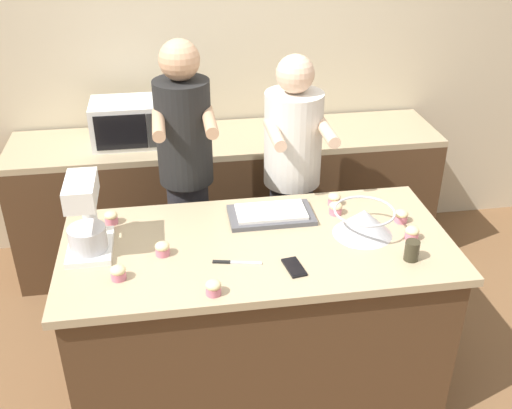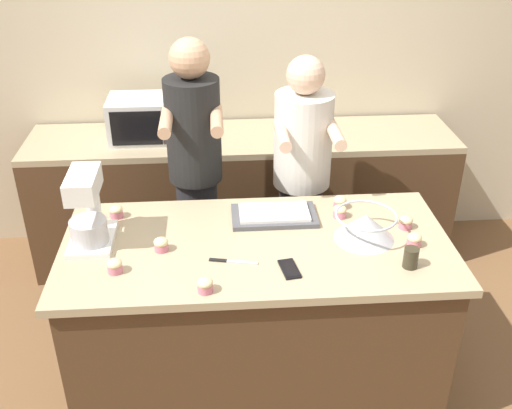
{
  "view_description": "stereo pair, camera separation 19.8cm",
  "coord_description": "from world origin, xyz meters",
  "views": [
    {
      "loc": [
        -0.37,
        -2.33,
        2.43
      ],
      "look_at": [
        0.0,
        0.04,
        1.09
      ],
      "focal_mm": 42.0,
      "sensor_mm": 36.0,
      "label": 1
    },
    {
      "loc": [
        -0.17,
        -2.35,
        2.43
      ],
      "look_at": [
        0.0,
        0.04,
        1.09
      ],
      "focal_mm": 42.0,
      "sensor_mm": 36.0,
      "label": 2
    }
  ],
  "objects": [
    {
      "name": "back_wall",
      "position": [
        0.0,
        1.63,
        1.35
      ],
      "size": [
        10.0,
        0.06,
        2.7
      ],
      "color": "beige",
      "rests_on": "ground_plane"
    },
    {
      "name": "cupcake_2",
      "position": [
        -0.24,
        -0.36,
        0.94
      ],
      "size": [
        0.07,
        0.07,
        0.07
      ],
      "color": "#D17084",
      "rests_on": "island_counter"
    },
    {
      "name": "microwave_oven",
      "position": [
        -0.62,
        1.28,
        1.05
      ],
      "size": [
        0.46,
        0.33,
        0.27
      ],
      "color": "silver",
      "rests_on": "back_counter"
    },
    {
      "name": "cupcake_1",
      "position": [
        -0.63,
        -0.19,
        0.94
      ],
      "size": [
        0.07,
        0.07,
        0.07
      ],
      "color": "#D17084",
      "rests_on": "island_counter"
    },
    {
      "name": "drinking_glass",
      "position": [
        0.66,
        -0.24,
        0.96
      ],
      "size": [
        0.07,
        0.07,
        0.09
      ],
      "color": "#332D1E",
      "rests_on": "island_counter"
    },
    {
      "name": "cell_phone",
      "position": [
        0.13,
        -0.23,
        0.91
      ],
      "size": [
        0.09,
        0.15,
        0.01
      ],
      "color": "black",
      "rests_on": "island_counter"
    },
    {
      "name": "person_left",
      "position": [
        -0.29,
        0.66,
        0.92
      ],
      "size": [
        0.32,
        0.49,
        1.71
      ],
      "color": "#232328",
      "rests_on": "ground_plane"
    },
    {
      "name": "cupcake_7",
      "position": [
        0.73,
        -0.08,
        0.94
      ],
      "size": [
        0.07,
        0.07,
        0.07
      ],
      "color": "#D17084",
      "rests_on": "island_counter"
    },
    {
      "name": "island_counter",
      "position": [
        0.0,
        0.0,
        0.46
      ],
      "size": [
        1.83,
        0.87,
        0.91
      ],
      "color": "#4C331E",
      "rests_on": "ground_plane"
    },
    {
      "name": "person_right",
      "position": [
        0.31,
        0.66,
        0.85
      ],
      "size": [
        0.34,
        0.5,
        1.61
      ],
      "color": "#232328",
      "rests_on": "ground_plane"
    },
    {
      "name": "cupcake_3",
      "position": [
        -0.44,
        -0.03,
        0.94
      ],
      "size": [
        0.07,
        0.07,
        0.07
      ],
      "color": "#D17084",
      "rests_on": "island_counter"
    },
    {
      "name": "mixing_bowl",
      "position": [
        0.51,
        -0.0,
        0.98
      ],
      "size": [
        0.29,
        0.29,
        0.13
      ],
      "color": "#BCBCC1",
      "rests_on": "island_counter"
    },
    {
      "name": "cupcake_5",
      "position": [
        -0.69,
        0.29,
        0.94
      ],
      "size": [
        0.07,
        0.07,
        0.07
      ],
      "color": "#D17084",
      "rests_on": "island_counter"
    },
    {
      "name": "cupcake_0",
      "position": [
        0.43,
        0.21,
        0.94
      ],
      "size": [
        0.07,
        0.07,
        0.07
      ],
      "color": "#D17084",
      "rests_on": "island_counter"
    },
    {
      "name": "knife",
      "position": [
        -0.13,
        -0.15,
        0.91
      ],
      "size": [
        0.22,
        0.06,
        0.01
      ],
      "color": "#BCBCC1",
      "rests_on": "island_counter"
    },
    {
      "name": "stand_mixer",
      "position": [
        -0.77,
        0.05,
        1.07
      ],
      "size": [
        0.2,
        0.3,
        0.36
      ],
      "color": "white",
      "rests_on": "island_counter"
    },
    {
      "name": "ground_plane",
      "position": [
        0.0,
        0.0,
        0.0
      ],
      "size": [
        16.0,
        16.0,
        0.0
      ],
      "primitive_type": "plane",
      "color": "brown"
    },
    {
      "name": "baking_tray",
      "position": [
        0.1,
        0.22,
        0.93
      ],
      "size": [
        0.42,
        0.24,
        0.04
      ],
      "color": "#4C4C51",
      "rests_on": "island_counter"
    },
    {
      "name": "back_counter",
      "position": [
        0.0,
        1.28,
        0.46
      ],
      "size": [
        2.8,
        0.6,
        0.91
      ],
      "color": "#4C331E",
      "rests_on": "ground_plane"
    },
    {
      "name": "cupcake_6",
      "position": [
        0.45,
        0.3,
        0.94
      ],
      "size": [
        0.07,
        0.07,
        0.07
      ],
      "color": "#D17084",
      "rests_on": "island_counter"
    },
    {
      "name": "cupcake_4",
      "position": [
        0.73,
        0.08,
        0.94
      ],
      "size": [
        0.07,
        0.07,
        0.07
      ],
      "color": "#D17084",
      "rests_on": "island_counter"
    }
  ]
}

